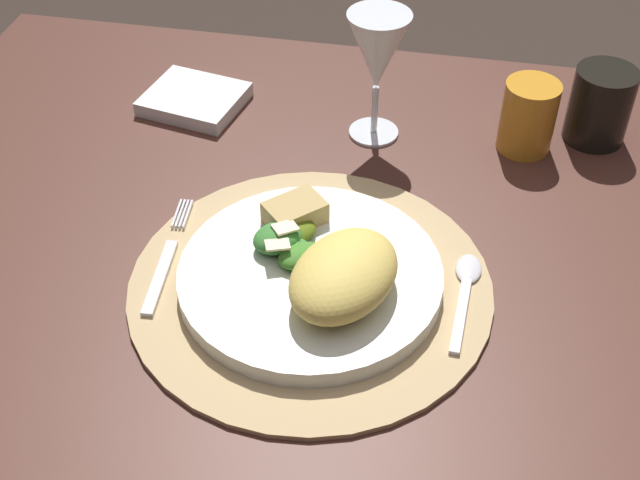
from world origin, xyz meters
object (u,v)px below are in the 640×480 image
spoon (466,285)px  wine_glass (378,55)px  dinner_plate (310,277)px  fork (166,260)px  dining_table (367,351)px  napkin (194,99)px  dark_tumbler (600,105)px  amber_tumbler (528,117)px

spoon → wine_glass: wine_glass is taller
spoon → wine_glass: bearing=117.3°
dinner_plate → fork: 0.15m
dining_table → dinner_plate: (-0.05, -0.07, 0.18)m
dining_table → spoon: size_ratio=8.81×
napkin → dark_tumbler: dark_tumbler is taller
spoon → amber_tumbler: size_ratio=1.56×
dining_table → amber_tumbler: 0.33m
dinner_plate → spoon: size_ratio=1.93×
dinner_plate → amber_tumbler: 0.35m
dining_table → spoon: 0.20m
spoon → amber_tumbler: (0.05, 0.26, 0.03)m
dining_table → napkin: (-0.27, 0.23, 0.17)m
fork → dining_table: bearing=17.7°
dark_tumbler → spoon: bearing=-114.6°
dinner_plate → dark_tumbler: size_ratio=2.84×
dinner_plate → wine_glass: wine_glass is taller
dinner_plate → napkin: size_ratio=2.22×
fork → wine_glass: (0.17, 0.27, 0.10)m
spoon → dining_table: bearing=156.9°
dining_table → fork: fork is taller
fork → spoon: spoon is taller
dining_table → fork: (-0.20, -0.07, 0.17)m
fork → wine_glass: 0.34m
fork → napkin: napkin is taller
dining_table → dark_tumbler: bearing=47.2°
dinner_plate → fork: size_ratio=1.52×
spoon → napkin: size_ratio=1.15×
dinner_plate → dark_tumbler: dark_tumbler is taller
dining_table → dark_tumbler: 0.40m
dinner_plate → dining_table: bearing=51.7°
wine_glass → amber_tumbler: bearing=2.4°
napkin → amber_tumbler: size_ratio=1.36×
fork → napkin: size_ratio=1.46×
fork → dark_tumbler: bearing=35.9°
dinner_plate → amber_tumbler: (0.20, 0.28, 0.03)m
wine_glass → fork: bearing=-122.4°
fork → dark_tumbler: size_ratio=1.87×
dinner_plate → wine_glass: (0.02, 0.28, 0.09)m
fork → spoon: bearing=4.4°
dinner_plate → napkin: dinner_plate is taller
dinner_plate → amber_tumbler: bearing=54.3°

